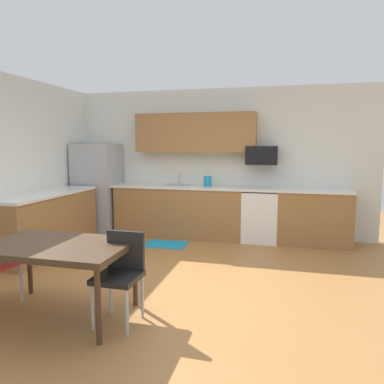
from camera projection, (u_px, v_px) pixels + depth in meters
name	position (u px, v px, depth m)	size (l,w,h in m)	color
ground_plane	(172.00, 284.00, 4.39)	(12.00, 12.00, 0.00)	#9E6B38
wall_back	(213.00, 163.00, 6.77)	(5.80, 0.10, 2.70)	silver
cabinet_run_back	(179.00, 212.00, 6.68)	(2.35, 0.60, 0.90)	olive
cabinet_run_back_right	(314.00, 218.00, 6.11)	(1.20, 0.60, 0.90)	olive
cabinet_run_left	(47.00, 224.00, 5.66)	(0.60, 2.00, 0.90)	olive
countertop_back	(210.00, 188.00, 6.48)	(4.80, 0.64, 0.04)	silver
countertop_left	(45.00, 194.00, 5.60)	(0.64, 2.00, 0.04)	silver
upper_cabinets_back	(195.00, 133.00, 6.56)	(2.20, 0.34, 0.70)	olive
refrigerator	(98.00, 188.00, 6.94)	(0.76, 0.70, 1.70)	#9EA0A5
oven_range	(260.00, 215.00, 6.33)	(0.60, 0.60, 0.91)	white
microwave	(262.00, 155.00, 6.29)	(0.54, 0.36, 0.32)	black
sink_basin	(176.00, 189.00, 6.64)	(0.48, 0.40, 0.14)	#A5A8AD
sink_faucet	(179.00, 179.00, 6.79)	(0.02, 0.02, 0.24)	#B2B5BA
dining_table	(57.00, 250.00, 3.50)	(1.40, 0.90, 0.73)	#422D1E
chair_near_table	(121.00, 269.00, 3.41)	(0.41, 0.41, 0.85)	black
floor_mat	(166.00, 244.00, 6.13)	(0.70, 0.50, 0.01)	#198CBF
kettle	(208.00, 182.00, 6.53)	(0.14, 0.14, 0.20)	#198CBF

